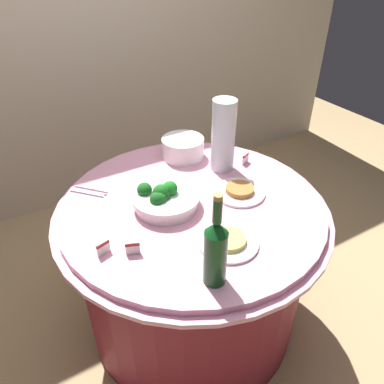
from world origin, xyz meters
TOP-DOWN VIEW (x-y plane):
  - ground_plane at (0.00, 0.00)m, footprint 6.00×6.00m
  - back_wall at (0.00, 1.40)m, footprint 4.40×0.10m
  - buffet_table at (0.00, 0.00)m, footprint 1.16×1.16m
  - broccoli_bowl at (-0.11, 0.02)m, footprint 0.28×0.28m
  - plate_stack at (0.16, 0.36)m, footprint 0.21×0.21m
  - wine_bottle at (-0.16, -0.41)m, footprint 0.07×0.07m
  - decorative_fruit_vase at (0.26, 0.17)m, footprint 0.11×0.11m
  - serving_tongs at (-0.35, 0.29)m, footprint 0.14×0.15m
  - food_plate_peanuts at (0.21, -0.05)m, footprint 0.22×0.22m
  - food_plate_noodles at (-0.02, -0.29)m, footprint 0.22×0.22m
  - label_placard_front at (-0.42, -0.11)m, footprint 0.05×0.02m
  - label_placard_mid at (-0.33, -0.16)m, footprint 0.05×0.03m
  - label_placard_rear at (0.39, 0.15)m, footprint 0.05×0.03m

SIDE VIEW (x-z plane):
  - ground_plane at x=0.00m, z-range 0.00..0.00m
  - buffet_table at x=0.00m, z-range 0.01..0.75m
  - serving_tongs at x=-0.35m, z-range 0.74..0.75m
  - food_plate_noodles at x=-0.02m, z-range 0.74..0.77m
  - food_plate_peanuts at x=0.21m, z-range 0.74..0.77m
  - label_placard_front at x=-0.42m, z-range 0.74..0.80m
  - label_placard_mid at x=-0.33m, z-range 0.74..0.80m
  - label_placard_rear at x=0.39m, z-range 0.74..0.80m
  - broccoli_bowl at x=-0.11m, z-range 0.72..0.84m
  - plate_stack at x=0.16m, z-range 0.74..0.84m
  - wine_bottle at x=-0.16m, z-range 0.70..1.04m
  - decorative_fruit_vase at x=0.26m, z-range 0.73..1.07m
  - back_wall at x=0.00m, z-range 0.00..2.60m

